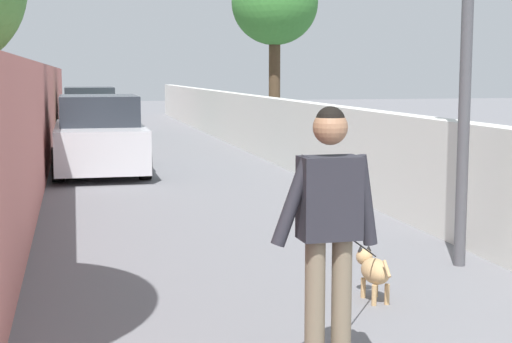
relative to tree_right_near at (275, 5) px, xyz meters
name	(u,v)px	position (x,y,z in m)	size (l,w,h in m)	color
ground_plane	(170,171)	(-5.00, 3.46, -3.80)	(80.00, 80.00, 0.00)	slate
wall_left	(34,127)	(-7.00, 6.00, -2.72)	(48.00, 0.30, 2.16)	#CC726B
fence_right	(321,142)	(-7.00, 0.92, -3.09)	(48.00, 0.30, 1.42)	silver
tree_right_near	(275,5)	(0.00, 0.00, 0.00)	(2.32, 2.32, 4.99)	#473523
person_skateboarder	(329,218)	(-16.11, 3.78, -2.72)	(0.23, 0.71, 1.70)	#726651
dog	(373,270)	(-14.44, 2.81, -3.53)	(1.97, 1.10, 1.06)	tan
car_near	(99,137)	(-4.84, 4.85, -3.09)	(4.02, 1.80, 1.54)	silver
car_far	(90,113)	(4.46, 4.85, -3.09)	(4.02, 1.80, 1.54)	#336B38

